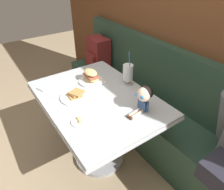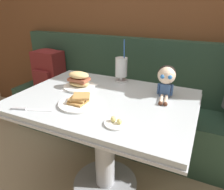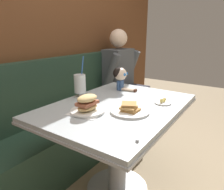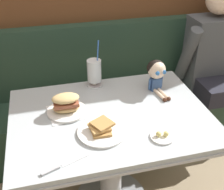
% 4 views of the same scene
% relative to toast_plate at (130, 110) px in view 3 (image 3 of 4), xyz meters
% --- Properties ---
extents(wood_panel_wall, '(4.40, 0.08, 2.40)m').
position_rel_toast_plate_xyz_m(wood_panel_wall, '(0.08, 1.01, 0.44)').
color(wood_panel_wall, brown).
rests_on(wood_panel_wall, ground).
extents(booth_bench, '(2.60, 0.48, 1.00)m').
position_rel_toast_plate_xyz_m(booth_bench, '(0.08, 0.77, -0.43)').
color(booth_bench, '#233D2D').
rests_on(booth_bench, ground).
extents(diner_table, '(1.11, 0.81, 0.74)m').
position_rel_toast_plate_xyz_m(diner_table, '(0.08, 0.14, -0.21)').
color(diner_table, '#B2BCC1').
rests_on(diner_table, ground).
extents(toast_plate, '(0.25, 0.25, 0.06)m').
position_rel_toast_plate_xyz_m(toast_plate, '(0.00, 0.00, 0.00)').
color(toast_plate, white).
rests_on(toast_plate, diner_table).
extents(milkshake_glass, '(0.10, 0.10, 0.32)m').
position_rel_toast_plate_xyz_m(milkshake_glass, '(0.06, 0.47, 0.09)').
color(milkshake_glass, silver).
rests_on(milkshake_glass, diner_table).
extents(sandwich_plate, '(0.22, 0.22, 0.12)m').
position_rel_toast_plate_xyz_m(sandwich_plate, '(-0.15, 0.22, 0.03)').
color(sandwich_plate, white).
rests_on(sandwich_plate, diner_table).
extents(butter_saucer, '(0.12, 0.12, 0.04)m').
position_rel_toast_plate_xyz_m(butter_saucer, '(0.28, -0.11, -0.01)').
color(butter_saucer, white).
rests_on(butter_saucer, diner_table).
extents(butter_knife, '(0.23, 0.10, 0.01)m').
position_rel_toast_plate_xyz_m(butter_knife, '(-0.24, -0.19, -0.01)').
color(butter_knife, silver).
rests_on(butter_knife, diner_table).
extents(seated_doll, '(0.13, 0.23, 0.20)m').
position_rel_toast_plate_xyz_m(seated_doll, '(0.42, 0.33, 0.11)').
color(seated_doll, '#385689').
rests_on(seated_doll, diner_table).
extents(diner_patron, '(0.55, 0.48, 0.81)m').
position_rel_toast_plate_xyz_m(diner_patron, '(1.06, 0.72, -0.01)').
color(diner_patron, '#4C5156').
rests_on(diner_patron, booth_bench).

